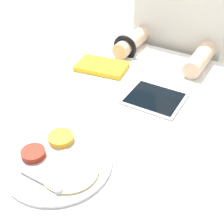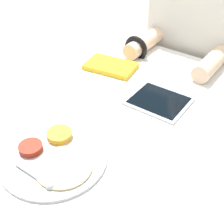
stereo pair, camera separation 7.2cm
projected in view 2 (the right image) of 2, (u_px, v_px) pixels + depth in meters
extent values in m
cube|color=silver|center=(113.00, 186.00, 1.25)|extent=(1.10, 1.06, 0.74)
cylinder|color=#B7BABF|center=(54.00, 157.00, 0.86)|extent=(0.30, 0.30, 0.01)
cylinder|color=gold|center=(59.00, 135.00, 0.92)|extent=(0.07, 0.07, 0.02)
cylinder|color=maroon|center=(31.00, 148.00, 0.87)|extent=(0.07, 0.07, 0.02)
cylinder|color=tan|center=(63.00, 167.00, 0.82)|extent=(0.15, 0.15, 0.01)
cylinder|color=#B7BABF|center=(33.00, 175.00, 0.80)|extent=(0.12, 0.01, 0.01)
sphere|color=#B7BABF|center=(50.00, 186.00, 0.77)|extent=(0.02, 0.02, 0.02)
cube|color=silver|center=(111.00, 67.00, 1.26)|extent=(0.21, 0.15, 0.01)
cube|color=gold|center=(111.00, 66.00, 1.26)|extent=(0.21, 0.15, 0.02)
cube|color=#B7B7BC|center=(159.00, 101.00, 1.07)|extent=(0.20, 0.17, 0.01)
cube|color=black|center=(159.00, 100.00, 1.07)|extent=(0.18, 0.15, 0.00)
cube|color=black|center=(181.00, 127.00, 1.77)|extent=(0.37, 0.22, 0.44)
cube|color=beige|center=(196.00, 42.00, 1.45)|extent=(0.41, 0.20, 0.60)
cylinder|color=beige|center=(145.00, 42.00, 1.37)|extent=(0.07, 0.25, 0.07)
cylinder|color=beige|center=(212.00, 63.00, 1.23)|extent=(0.07, 0.25, 0.07)
torus|color=black|center=(136.00, 49.00, 1.33)|extent=(0.11, 0.02, 0.11)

